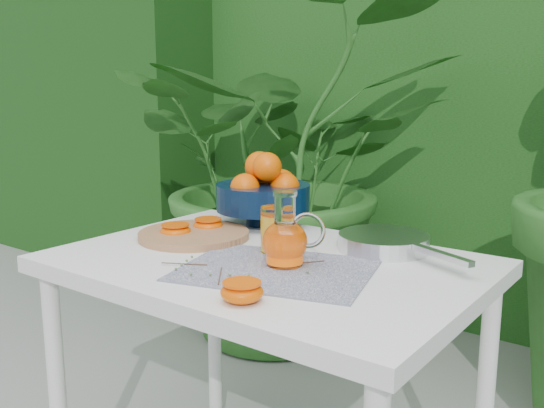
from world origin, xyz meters
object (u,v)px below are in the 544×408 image
Objects in this scene: juice_pitcher at (286,240)px; cutting_board at (194,235)px; white_table at (267,290)px; saute_pan at (384,242)px; fruit_bowl at (264,191)px.

cutting_board is at bearing 169.82° from juice_pitcher.
cutting_board is 0.36m from juice_pitcher.
white_table is 0.17m from juice_pitcher.
cutting_board is 0.51m from saute_pan.
saute_pan is at bearing 22.75° from cutting_board.
juice_pitcher is (0.07, -0.03, 0.14)m from white_table.
white_table is at bearing -51.56° from fruit_bowl.
fruit_bowl is at bearing 172.89° from saute_pan.
fruit_bowl is (-0.23, 0.28, 0.18)m from white_table.
fruit_bowl is 0.43m from saute_pan.
fruit_bowl reaches higher than cutting_board.
juice_pitcher is (0.35, -0.06, 0.05)m from cutting_board.
fruit_bowl is at bearing 78.72° from cutting_board.
white_table is 0.41m from fruit_bowl.
juice_pitcher is 0.42× the size of saute_pan.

